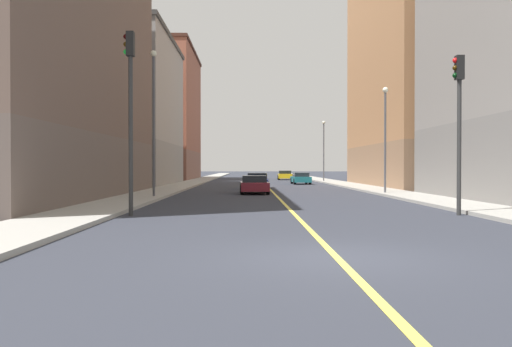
# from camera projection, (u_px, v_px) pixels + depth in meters

# --- Properties ---
(ground_plane) EXTENTS (400.00, 400.00, 0.00)m
(ground_plane) POSITION_uv_depth(u_px,v_px,m) (336.00, 257.00, 10.96)
(ground_plane) COLOR #2D303A
(ground_plane) RESTS_ON ground
(sidewalk_left) EXTENTS (2.82, 168.00, 0.15)m
(sidewalk_left) POSITION_uv_depth(u_px,v_px,m) (336.00, 183.00, 60.06)
(sidewalk_left) COLOR #9E9B93
(sidewalk_left) RESTS_ON ground
(sidewalk_right) EXTENTS (2.82, 168.00, 0.15)m
(sidewalk_right) POSITION_uv_depth(u_px,v_px,m) (192.00, 183.00, 59.83)
(sidewalk_right) COLOR #9E9B93
(sidewalk_right) RESTS_ON ground
(lane_center_stripe) EXTENTS (0.16, 154.00, 0.01)m
(lane_center_stripe) POSITION_uv_depth(u_px,v_px,m) (264.00, 183.00, 59.95)
(lane_center_stripe) COLOR #E5D14C
(lane_center_stripe) RESTS_ON ground
(building_left_mid) EXTENTS (8.71, 22.52, 23.80)m
(building_left_mid) POSITION_uv_depth(u_px,v_px,m) (415.00, 56.00, 49.95)
(building_left_mid) COLOR #8F6B4F
(building_left_mid) RESTS_ON ground
(building_right_corner) EXTENTS (8.71, 25.91, 18.27)m
(building_right_corner) POSITION_uv_depth(u_px,v_px,m) (34.00, 33.00, 30.05)
(building_right_corner) COLOR brown
(building_right_corner) RESTS_ON ground
(building_right_midblock) EXTENTS (8.71, 19.32, 14.62)m
(building_right_midblock) POSITION_uv_depth(u_px,v_px,m) (129.00, 111.00, 54.14)
(building_right_midblock) COLOR gray
(building_right_midblock) RESTS_ON ground
(building_right_distant) EXTENTS (8.71, 20.80, 18.15)m
(building_right_distant) POSITION_uv_depth(u_px,v_px,m) (165.00, 115.00, 77.12)
(building_right_distant) COLOR brown
(building_right_distant) RESTS_ON ground
(traffic_light_left_near) EXTENTS (0.40, 0.32, 5.95)m
(traffic_light_left_near) POSITION_uv_depth(u_px,v_px,m) (459.00, 112.00, 20.37)
(traffic_light_left_near) COLOR #2D2D2D
(traffic_light_left_near) RESTS_ON ground
(traffic_light_right_near) EXTENTS (0.40, 0.32, 6.79)m
(traffic_light_right_near) POSITION_uv_depth(u_px,v_px,m) (130.00, 98.00, 20.18)
(traffic_light_right_near) COLOR #2D2D2D
(traffic_light_right_near) RESTS_ON ground
(street_lamp_left_near) EXTENTS (0.36, 0.36, 6.81)m
(street_lamp_left_near) POSITION_uv_depth(u_px,v_px,m) (385.00, 128.00, 35.33)
(street_lamp_left_near) COLOR #4C4C51
(street_lamp_left_near) RESTS_ON ground
(street_lamp_right_near) EXTENTS (0.36, 0.36, 8.23)m
(street_lamp_right_near) POSITION_uv_depth(u_px,v_px,m) (154.00, 109.00, 30.91)
(street_lamp_right_near) COLOR #4C4C51
(street_lamp_right_near) RESTS_ON ground
(street_lamp_left_far) EXTENTS (0.36, 0.36, 7.03)m
(street_lamp_left_far) POSITION_uv_depth(u_px,v_px,m) (324.00, 144.00, 64.03)
(street_lamp_left_far) COLOR #4C4C51
(street_lamp_left_far) RESTS_ON ground
(car_teal) EXTENTS (1.90, 4.13, 1.20)m
(car_teal) POSITION_uv_depth(u_px,v_px,m) (301.00, 178.00, 56.82)
(car_teal) COLOR #196670
(car_teal) RESTS_ON ground
(car_yellow) EXTENTS (2.03, 4.40, 1.27)m
(car_yellow) POSITION_uv_depth(u_px,v_px,m) (285.00, 175.00, 75.92)
(car_yellow) COLOR gold
(car_yellow) RESTS_ON ground
(car_blue) EXTENTS (1.94, 4.30, 1.30)m
(car_blue) POSITION_uv_depth(u_px,v_px,m) (257.00, 181.00, 44.27)
(car_blue) COLOR #23389E
(car_blue) RESTS_ON ground
(car_maroon) EXTENTS (1.98, 4.58, 1.22)m
(car_maroon) POSITION_uv_depth(u_px,v_px,m) (254.00, 185.00, 36.90)
(car_maroon) COLOR maroon
(car_maroon) RESTS_ON ground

